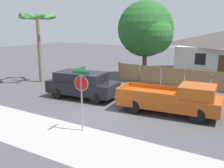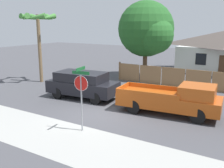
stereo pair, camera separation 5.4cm
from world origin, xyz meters
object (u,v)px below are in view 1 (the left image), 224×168
Objects in this scene: oak_tree at (147,30)px; red_suv at (82,84)px; stop_sign at (81,89)px; orange_pickup at (173,99)px; palm_tree at (38,23)px.

oak_tree reaches higher than red_suv.
oak_tree is 13.04m from stop_sign.
stop_sign reaches higher than orange_pickup.
palm_tree is 11.77m from stop_sign.
palm_tree is (-7.01, -6.14, 0.59)m from oak_tree.
palm_tree is 13.08m from orange_pickup.
red_suv is 0.85× the size of orange_pickup.
orange_pickup is (12.27, -2.09, -4.02)m from palm_tree.
red_suv is at bearing 174.57° from orange_pickup.
stop_sign is (2.40, -12.61, -2.27)m from oak_tree.
orange_pickup is at bearing -9.65° from palm_tree.
palm_tree is at bearing -138.79° from oak_tree.
red_suv is (-0.94, -8.25, -3.33)m from oak_tree.
oak_tree is 1.21× the size of orange_pickup.
oak_tree is 9.33m from palm_tree.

